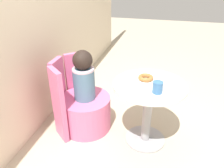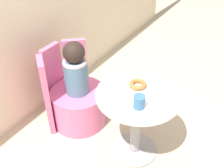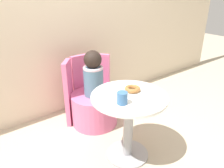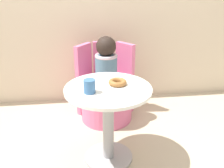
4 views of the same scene
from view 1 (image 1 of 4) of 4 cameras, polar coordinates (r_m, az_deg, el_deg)
ground_plane at (r=2.30m, az=7.57°, el=-14.23°), size 12.00×12.00×0.00m
back_wall at (r=2.16m, az=-22.81°, el=16.91°), size 6.00×0.06×2.40m
round_table at (r=2.04m, az=9.44°, el=-4.64°), size 0.65×0.65×0.64m
tub_chair at (r=2.36m, az=-6.79°, el=-7.36°), size 0.52×0.52×0.37m
booth_backrest at (r=2.33m, az=-12.07°, el=-2.57°), size 0.62×0.23×0.75m
child_figure at (r=2.14m, az=-7.43°, el=2.09°), size 0.22×0.22×0.51m
donut at (r=2.01m, az=8.80°, el=1.65°), size 0.14×0.14×0.04m
cup at (r=1.80m, az=11.84°, el=-0.87°), size 0.08×0.08×0.10m
paper_napkin at (r=1.95m, az=14.55°, el=-0.44°), size 0.17×0.17×0.01m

